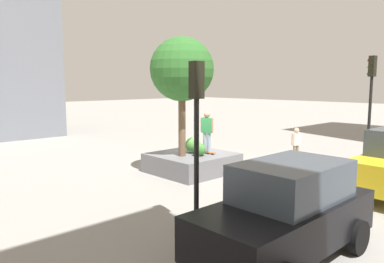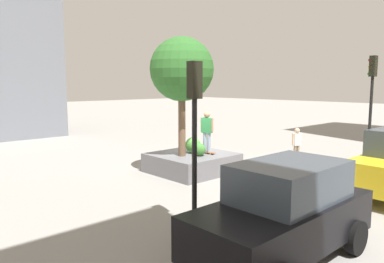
# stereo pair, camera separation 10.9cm
# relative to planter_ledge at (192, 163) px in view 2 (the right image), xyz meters

# --- Properties ---
(ground_plane) EXTENTS (120.00, 120.00, 0.00)m
(ground_plane) POSITION_rel_planter_ledge_xyz_m (-0.54, -0.21, -0.38)
(ground_plane) COLOR gray
(planter_ledge) EXTENTS (3.01, 2.86, 0.76)m
(planter_ledge) POSITION_rel_planter_ledge_xyz_m (0.00, 0.00, 0.00)
(planter_ledge) COLOR slate
(planter_ledge) RESTS_ON ground
(plaza_tree) EXTENTS (2.45, 2.45, 4.58)m
(plaza_tree) POSITION_rel_planter_ledge_xyz_m (0.62, 0.09, 3.71)
(plaza_tree) COLOR brown
(plaza_tree) RESTS_ON planter_ledge
(boxwood_shrub) EXTENTS (0.49, 0.49, 0.49)m
(boxwood_shrub) POSITION_rel_planter_ledge_xyz_m (0.12, 0.55, 0.63)
(boxwood_shrub) COLOR #3D7A33
(boxwood_shrub) RESTS_ON planter_ledge
(hedge_clump) EXTENTS (0.64, 0.64, 0.64)m
(hedge_clump) POSITION_rel_planter_ledge_xyz_m (-0.13, -0.07, 0.70)
(hedge_clump) COLOR #4C8C3D
(hedge_clump) RESTS_ON planter_ledge
(skateboard) EXTENTS (0.30, 0.82, 0.07)m
(skateboard) POSITION_rel_planter_ledge_xyz_m (-0.45, 0.40, 0.44)
(skateboard) COLOR brown
(skateboard) RESTS_ON planter_ledge
(skateboarder) EXTENTS (0.31, 0.53, 1.64)m
(skateboarder) POSITION_rel_planter_ledge_xyz_m (-0.45, 0.40, 1.40)
(skateboarder) COLOR #8C9EB7
(skateboarder) RESTS_ON skateboard
(sedan_parked) EXTENTS (4.30, 2.04, 2.00)m
(sedan_parked) POSITION_rel_planter_ledge_xyz_m (3.80, 6.82, 0.64)
(sedan_parked) COLOR black
(sedan_parked) RESTS_ON ground
(traffic_light_corner) EXTENTS (0.30, 0.35, 4.07)m
(traffic_light_corner) POSITION_rel_planter_ledge_xyz_m (4.22, 4.61, 2.42)
(traffic_light_corner) COLOR black
(traffic_light_corner) RESTS_ON ground
(traffic_light_median) EXTENTS (0.29, 0.34, 4.71)m
(traffic_light_median) POSITION_rel_planter_ledge_xyz_m (-5.91, 4.57, 2.82)
(traffic_light_median) COLOR black
(traffic_light_median) RESTS_ON ground
(passerby_with_bag) EXTENTS (0.51, 0.27, 1.55)m
(passerby_with_bag) POSITION_rel_planter_ledge_xyz_m (-4.98, 1.74, 0.52)
(passerby_with_bag) COLOR #847056
(passerby_with_bag) RESTS_ON ground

